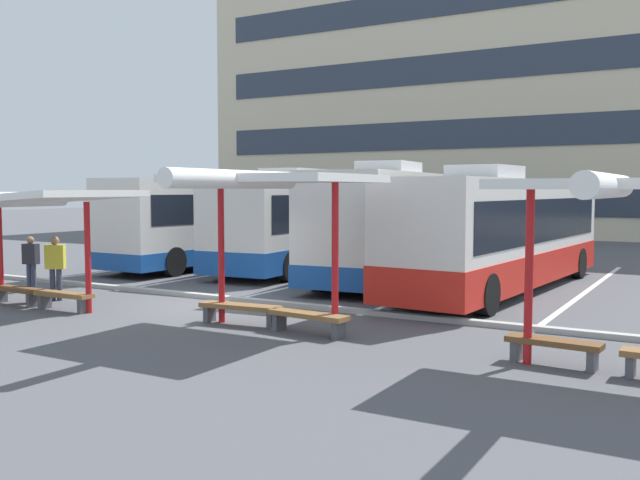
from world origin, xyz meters
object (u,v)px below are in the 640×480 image
(coach_bus_0, at_px, (230,220))
(coach_bus_3, at_px, (503,234))
(waiting_shelter_2, at_px, (268,183))
(bench_4, at_px, (240,309))
(coach_bus_2, at_px, (403,223))
(coach_bus_1, at_px, (310,222))
(bench_2, at_px, (16,292))
(waiting_shelter_1, at_px, (30,200))
(waiting_shelter_3, at_px, (614,190))
(bench_6, at_px, (554,346))
(waiting_passenger_2, at_px, (31,260))
(bench_3, at_px, (64,297))
(waiting_passenger_0, at_px, (55,263))
(bench_5, at_px, (308,318))

(coach_bus_0, height_order, coach_bus_3, coach_bus_0)
(waiting_shelter_2, height_order, bench_4, waiting_shelter_2)
(coach_bus_0, bearing_deg, coach_bus_2, -3.86)
(coach_bus_1, distance_m, waiting_shelter_2, 11.82)
(coach_bus_2, height_order, bench_2, coach_bus_2)
(coach_bus_0, distance_m, waiting_shelter_1, 11.45)
(coach_bus_1, xyz_separation_m, bench_2, (-2.16, -10.98, -1.37))
(coach_bus_2, bearing_deg, coach_bus_1, 172.22)
(waiting_shelter_3, bearing_deg, coach_bus_2, 127.50)
(coach_bus_3, relative_size, bench_6, 7.45)
(waiting_shelter_2, distance_m, waiting_passenger_2, 9.50)
(coach_bus_3, xyz_separation_m, waiting_shelter_1, (-9.12, -8.90, 1.03))
(bench_3, relative_size, waiting_passenger_0, 0.97)
(bench_2, distance_m, waiting_passenger_2, 2.55)
(bench_4, distance_m, bench_5, 1.81)
(bench_3, distance_m, bench_4, 4.79)
(bench_3, distance_m, waiting_passenger_0, 1.88)
(bench_6, xyz_separation_m, waiting_passenger_0, (-12.84, 0.48, 0.66))
(bench_6, bearing_deg, coach_bus_0, 144.55)
(bench_5, bearing_deg, waiting_passenger_0, 177.44)
(bench_2, bearing_deg, bench_6, 2.05)
(waiting_shelter_2, xyz_separation_m, waiting_passenger_0, (-7.10, 0.47, -2.08))
(coach_bus_2, relative_size, bench_3, 7.36)
(bench_6, relative_size, waiting_passenger_0, 0.92)
(waiting_passenger_0, bearing_deg, bench_2, -109.17)
(waiting_passenger_0, distance_m, waiting_passenger_2, 2.22)
(waiting_shelter_3, bearing_deg, waiting_passenger_2, 174.07)
(coach_bus_2, relative_size, waiting_passenger_0, 7.11)
(waiting_shelter_2, distance_m, bench_5, 2.88)
(coach_bus_2, height_order, bench_4, coach_bus_2)
(coach_bus_3, height_order, waiting_passenger_0, coach_bus_3)
(bench_4, relative_size, bench_6, 1.22)
(waiting_shelter_3, distance_m, waiting_passenger_0, 13.90)
(waiting_shelter_2, bearing_deg, waiting_passenger_2, 171.98)
(waiting_shelter_3, xyz_separation_m, waiting_passenger_2, (-15.80, 1.64, -2.01))
(bench_2, xyz_separation_m, bench_4, (6.53, 0.73, 0.01))
(waiting_shelter_2, relative_size, waiting_passenger_0, 2.83)
(waiting_shelter_3, bearing_deg, waiting_shelter_1, -178.61)
(bench_2, distance_m, bench_5, 8.35)
(coach_bus_3, relative_size, waiting_shelter_2, 2.43)
(bench_2, xyz_separation_m, bench_6, (13.17, 0.47, -0.00))
(coach_bus_2, height_order, bench_6, coach_bus_2)
(bench_4, xyz_separation_m, bench_5, (1.80, -0.14, -0.00))
(bench_4, xyz_separation_m, waiting_passenger_0, (-6.20, 0.22, 0.65))
(bench_6, distance_m, waiting_passenger_0, 12.87)
(coach_bus_0, distance_m, bench_6, 18.13)
(bench_3, height_order, bench_4, same)
(coach_bus_2, xyz_separation_m, bench_3, (-4.37, -10.45, -1.47))
(coach_bus_0, xyz_separation_m, waiting_passenger_2, (-0.18, -9.18, -0.83))
(coach_bus_1, bearing_deg, waiting_shelter_2, -63.34)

